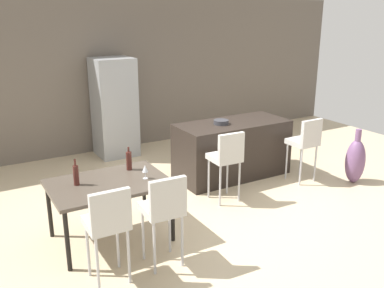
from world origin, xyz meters
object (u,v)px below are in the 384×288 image
dining_chair_far (164,207)px  wine_bottle_right (129,161)px  wine_glass_left (145,169)px  refrigerator (114,107)px  kitchen_island (232,149)px  wine_bottle_near (76,175)px  bar_chair_middle (306,140)px  dining_chair_near (108,221)px  bar_chair_left (227,156)px  fruit_bowl (221,122)px  dining_table (109,187)px  floor_vase (355,161)px

dining_chair_far → wine_bottle_right: size_ratio=3.53×
wine_glass_left → refrigerator: size_ratio=0.09×
kitchen_island → wine_bottle_near: (-2.81, -0.88, 0.40)m
bar_chair_middle → dining_chair_near: (-3.62, -1.03, 0.00)m
kitchen_island → bar_chair_left: bar_chair_left is taller
kitchen_island → refrigerator: 2.44m
refrigerator → fruit_bowl: size_ratio=7.71×
kitchen_island → dining_chair_far: bearing=-139.9°
kitchen_island → bar_chair_left: (-0.66, -0.79, 0.24)m
dining_table → dining_chair_near: (-0.31, -0.84, 0.02)m
dining_chair_near → bar_chair_middle: bearing=15.8°
dining_chair_near → fruit_bowl: bearing=35.6°
wine_bottle_near → fruit_bowl: 2.72m
dining_table → kitchen_island: bearing=21.7°
bar_chair_left → dining_chair_far: same height
bar_chair_left → floor_vase: bearing=-11.3°
bar_chair_middle → dining_chair_far: bearing=-161.2°
bar_chair_middle → fruit_bowl: bearing=143.8°
wine_bottle_near → refrigerator: refrigerator is taller
kitchen_island → refrigerator: (-1.28, 2.03, 0.46)m
dining_table → fruit_bowl: 2.45m
bar_chair_left → wine_glass_left: size_ratio=6.03×
kitchen_island → floor_vase: 1.97m
wine_bottle_right → floor_vase: (3.63, -0.51, -0.50)m
kitchen_island → floor_vase: kitchen_island is taller
bar_chair_left → fruit_bowl: size_ratio=4.40×
bar_chair_left → fruit_bowl: 0.93m
dining_table → wine_bottle_near: (-0.35, 0.10, 0.19)m
kitchen_island → wine_bottle_right: size_ratio=6.26×
bar_chair_left → refrigerator: refrigerator is taller
dining_chair_near → refrigerator: refrigerator is taller
dining_table → wine_bottle_near: size_ratio=4.33×
wine_bottle_right → bar_chair_middle: bearing=-1.3°
bar_chair_middle → dining_chair_near: same height
wine_bottle_near → floor_vase: wine_bottle_near is taller
kitchen_island → wine_bottle_right: bearing=-161.0°
dining_chair_near → wine_bottle_near: wine_bottle_near is taller
dining_chair_far → refrigerator: (0.88, 3.84, 0.22)m
bar_chair_middle → dining_chair_far: size_ratio=1.00×
bar_chair_middle → dining_chair_near: bearing=-164.2°
kitchen_island → floor_vase: size_ratio=2.11×
bar_chair_left → wine_bottle_near: bearing=-177.6°
bar_chair_left → dining_chair_near: (-2.11, -1.03, 0.00)m
wine_glass_left → floor_vase: (3.58, -0.13, -0.50)m
dining_chair_far → fruit_bowl: size_ratio=4.40×
dining_chair_near → bar_chair_left: bearing=25.9°
bar_chair_middle → floor_vase: size_ratio=1.19×
wine_bottle_right → wine_glass_left: wine_bottle_right is taller
dining_chair_far → wine_glass_left: size_ratio=6.03×
bar_chair_left → refrigerator: (-0.62, 2.82, 0.22)m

